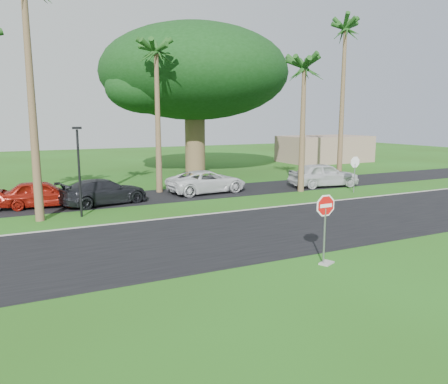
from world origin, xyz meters
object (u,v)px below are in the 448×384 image
stop_sign_near (325,215)px  car_pickup (324,175)px  stop_sign_far (355,167)px  car_red (42,194)px  car_minivan (207,182)px  car_dark (104,192)px

stop_sign_near → car_pickup: bearing=51.1°
stop_sign_far → car_red: bearing=-11.6°
stop_sign_near → car_minivan: stop_sign_near is taller
car_red → stop_sign_near: bearing=-145.9°
car_red → car_pickup: (19.37, -1.09, 0.11)m
car_red → car_pickup: car_pickup is taller
car_pickup → stop_sign_far: bearing=-164.8°
stop_sign_near → car_pickup: 17.92m
stop_sign_far → car_dark: stop_sign_far is taller
stop_sign_far → car_pickup: size_ratio=0.50×
car_red → car_minivan: 10.48m
car_dark → car_minivan: bearing=-95.2°
car_minivan → car_pickup: size_ratio=1.06×
car_red → car_dark: 3.43m
stop_sign_near → car_minivan: bearing=81.3°
stop_sign_near → car_dark: size_ratio=0.50×
stop_sign_far → car_minivan: stop_sign_far is taller
car_minivan → stop_sign_far: bearing=-120.2°
car_minivan → car_pickup: 8.99m
car_red → car_dark: (3.35, -0.74, -0.02)m
car_red → car_dark: bearing=-96.7°
stop_sign_near → car_red: size_ratio=0.58×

